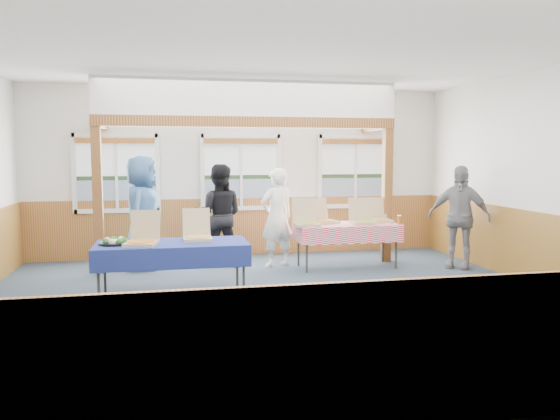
% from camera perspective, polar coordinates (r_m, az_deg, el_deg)
% --- Properties ---
extents(floor, '(8.00, 8.00, 0.00)m').
position_cam_1_polar(floor, '(7.35, -0.43, -9.57)').
color(floor, '#25323D').
rests_on(floor, ground).
extents(ceiling, '(8.00, 8.00, 0.00)m').
position_cam_1_polar(ceiling, '(7.18, -0.45, 15.84)').
color(ceiling, white).
rests_on(ceiling, wall_back).
extents(wall_back, '(8.00, 0.00, 8.00)m').
position_cam_1_polar(wall_back, '(10.54, -4.12, 3.96)').
color(wall_back, silver).
rests_on(wall_back, floor).
extents(wall_front, '(8.00, 0.00, 8.00)m').
position_cam_1_polar(wall_front, '(3.72, 9.99, 0.17)').
color(wall_front, silver).
rests_on(wall_front, floor).
extents(wall_right, '(0.00, 8.00, 8.00)m').
position_cam_1_polar(wall_right, '(8.78, 26.14, 2.96)').
color(wall_right, silver).
rests_on(wall_right, floor).
extents(wainscot_back, '(7.98, 0.05, 1.10)m').
position_cam_1_polar(wainscot_back, '(10.60, -4.06, -1.72)').
color(wainscot_back, brown).
rests_on(wainscot_back, floor).
extents(wainscot_front, '(7.98, 0.05, 1.10)m').
position_cam_1_polar(wainscot_front, '(3.99, 9.57, -14.97)').
color(wainscot_front, brown).
rests_on(wainscot_front, floor).
extents(wainscot_right, '(0.05, 6.98, 1.10)m').
position_cam_1_polar(wainscot_right, '(8.87, 25.70, -3.82)').
color(wainscot_right, brown).
rests_on(wainscot_right, floor).
extents(window_left, '(1.56, 0.10, 1.46)m').
position_cam_1_polar(window_left, '(10.45, -16.73, 4.14)').
color(window_left, white).
rests_on(window_left, wall_back).
extents(window_mid, '(1.56, 0.10, 1.46)m').
position_cam_1_polar(window_mid, '(10.50, -4.09, 4.38)').
color(window_mid, white).
rests_on(window_mid, wall_back).
extents(window_right, '(1.56, 0.10, 1.46)m').
position_cam_1_polar(window_right, '(11.03, 7.87, 4.42)').
color(window_right, white).
rests_on(window_right, wall_back).
extents(post_left, '(0.15, 0.15, 2.40)m').
position_cam_1_polar(post_left, '(9.35, -18.49, 0.95)').
color(post_left, '#5B3114').
rests_on(post_left, floor).
extents(post_right, '(0.15, 0.15, 2.40)m').
position_cam_1_polar(post_right, '(10.05, 11.10, 1.48)').
color(post_right, '#5B3114').
rests_on(post_right, floor).
extents(cross_beam, '(5.15, 0.18, 0.18)m').
position_cam_1_polar(cross_beam, '(9.36, -3.20, 9.16)').
color(cross_beam, '#5B3114').
rests_on(cross_beam, post_left).
extents(table_left, '(2.13, 1.13, 0.76)m').
position_cam_1_polar(table_left, '(7.59, -11.20, -3.73)').
color(table_left, '#2E2E2E').
rests_on(table_left, floor).
extents(table_right, '(1.86, 1.09, 0.76)m').
position_cam_1_polar(table_right, '(9.45, 7.01, -1.79)').
color(table_right, '#2E2E2E').
rests_on(table_right, floor).
extents(pizza_box_a, '(0.49, 0.56, 0.44)m').
position_cam_1_polar(pizza_box_a, '(7.47, -14.22, -3.03)').
color(pizza_box_a, tan).
rests_on(pizza_box_a, table_left).
extents(pizza_box_b, '(0.39, 0.48, 0.42)m').
position_cam_1_polar(pizza_box_b, '(7.74, -8.64, -2.61)').
color(pizza_box_b, tan).
rests_on(pizza_box_b, table_left).
extents(pizza_box_c, '(0.44, 0.52, 0.45)m').
position_cam_1_polar(pizza_box_c, '(9.14, 2.76, -1.22)').
color(pizza_box_c, tan).
rests_on(pizza_box_c, table_right).
extents(pizza_box_d, '(0.50, 0.56, 0.42)m').
position_cam_1_polar(pizza_box_d, '(9.51, 4.58, -0.96)').
color(pizza_box_d, tan).
rests_on(pizza_box_d, table_right).
extents(pizza_box_e, '(0.44, 0.52, 0.43)m').
position_cam_1_polar(pizza_box_e, '(9.45, 8.63, -1.05)').
color(pizza_box_e, tan).
rests_on(pizza_box_e, table_right).
extents(pizza_box_f, '(0.40, 0.48, 0.42)m').
position_cam_1_polar(pizza_box_f, '(9.80, 10.37, -0.84)').
color(pizza_box_f, tan).
rests_on(pizza_box_f, table_right).
extents(veggie_tray, '(0.42, 0.42, 0.09)m').
position_cam_1_polar(veggie_tray, '(7.61, -16.88, -3.21)').
color(veggie_tray, black).
rests_on(veggie_tray, table_left).
extents(drink_glass, '(0.07, 0.07, 0.15)m').
position_cam_1_polar(drink_glass, '(9.51, 12.36, -1.02)').
color(drink_glass, '#9A5619').
rests_on(drink_glass, table_right).
extents(woman_white, '(0.72, 0.59, 1.71)m').
position_cam_1_polar(woman_white, '(9.45, -0.35, -0.79)').
color(woman_white, white).
rests_on(woman_white, floor).
extents(woman_black, '(0.98, 0.82, 1.78)m').
position_cam_1_polar(woman_black, '(9.56, -6.42, -0.55)').
color(woman_black, black).
rests_on(woman_black, floor).
extents(man_blue, '(0.78, 1.04, 1.93)m').
position_cam_1_polar(man_blue, '(9.51, -14.22, -0.27)').
color(man_blue, '#3A6191').
rests_on(man_blue, floor).
extents(person_grey, '(1.07, 0.99, 1.76)m').
position_cam_1_polar(person_grey, '(9.82, 18.17, -0.69)').
color(person_grey, gray).
rests_on(person_grey, floor).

